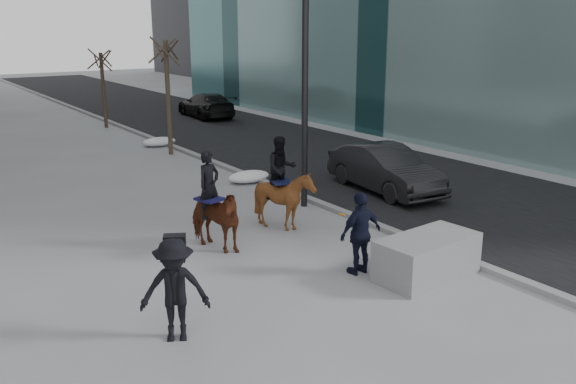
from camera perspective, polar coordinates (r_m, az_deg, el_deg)
ground at (r=12.86m, az=3.05°, el=-7.64°), size 120.00×120.00×0.00m
road at (r=24.55m, az=1.90°, el=3.62°), size 8.00×90.00×0.01m
curb at (r=22.46m, az=-6.37°, el=2.55°), size 0.25×90.00×0.12m
planter at (r=12.84m, az=12.87°, el=-5.95°), size 2.26×1.24×0.87m
car_near at (r=19.06m, az=9.05°, el=2.16°), size 1.99×4.50×1.43m
car_far at (r=34.55m, az=-7.69°, el=8.07°), size 2.21×4.80×1.36m
tree_near at (r=24.51m, az=-11.18°, el=9.14°), size 1.20×1.20×4.93m
tree_far at (r=31.96m, az=-16.91°, el=9.42°), size 1.20×1.20×4.09m
mounted_left at (r=14.01m, az=-7.07°, el=-2.05°), size 1.26×1.93×2.29m
mounted_right at (r=15.29m, az=-0.40°, el=-0.07°), size 1.59×1.70×2.36m
feeder at (r=12.66m, az=6.81°, el=-3.85°), size 1.03×0.86×1.75m
camera_crew at (r=10.15m, az=-10.56°, el=-8.97°), size 1.31×1.11×1.75m
lamppost at (r=16.85m, az=1.35°, el=15.30°), size 0.25×1.73×9.09m
snow_piles at (r=20.23m, az=-3.88°, el=1.52°), size 1.45×16.90×0.37m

